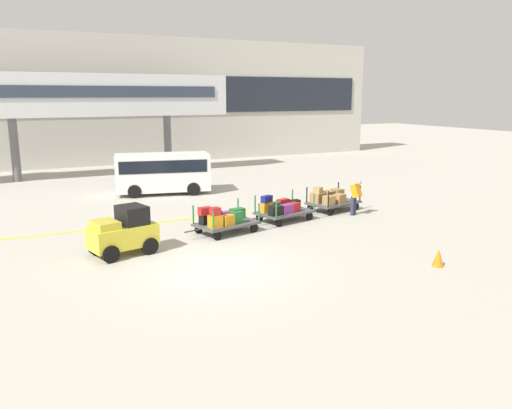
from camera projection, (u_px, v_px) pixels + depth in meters
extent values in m
plane|color=#B2ADA0|center=(214.00, 268.00, 15.51)|extent=(120.00, 120.00, 0.00)
cube|color=yellow|center=(65.00, 233.00, 19.48)|extent=(15.80, 0.25, 0.01)
cube|color=#BCB7AD|center=(78.00, 101.00, 37.26)|extent=(49.33, 2.40, 9.36)
cube|color=#1E232D|center=(80.00, 94.00, 36.07)|extent=(46.87, 0.12, 2.80)
cube|color=silver|center=(93.00, 95.00, 31.96)|extent=(17.07, 2.20, 2.60)
cube|color=#2D3847|center=(96.00, 92.00, 30.92)|extent=(15.36, 0.08, 0.70)
cylinder|color=#59595B|center=(15.00, 150.00, 30.57)|extent=(0.50, 0.50, 3.80)
cylinder|color=#59595B|center=(168.00, 143.00, 34.68)|extent=(0.50, 0.50, 3.80)
cube|color=gold|center=(123.00, 236.00, 16.71)|extent=(2.30, 1.56, 0.70)
cube|color=black|center=(132.00, 215.00, 16.80)|extent=(1.01, 1.15, 0.60)
cube|color=gold|center=(105.00, 225.00, 16.24)|extent=(0.90, 1.07, 0.24)
cylinder|color=black|center=(97.00, 247.00, 16.74)|extent=(0.59, 0.30, 0.56)
cylinder|color=black|center=(110.00, 254.00, 15.96)|extent=(0.59, 0.30, 0.56)
cylinder|color=black|center=(135.00, 239.00, 17.60)|extent=(0.59, 0.30, 0.56)
cylinder|color=black|center=(150.00, 246.00, 16.82)|extent=(0.59, 0.30, 0.56)
cube|color=#4C4C4F|center=(227.00, 224.00, 19.40)|extent=(2.56, 1.89, 0.08)
cylinder|color=#237033|center=(193.00, 215.00, 19.14)|extent=(0.06, 0.06, 0.70)
cylinder|color=#237033|center=(213.00, 221.00, 18.17)|extent=(0.06, 0.06, 0.70)
cylinder|color=#237033|center=(238.00, 207.00, 20.46)|extent=(0.06, 0.06, 0.70)
cylinder|color=#237033|center=(259.00, 212.00, 19.50)|extent=(0.06, 0.06, 0.70)
cylinder|color=black|center=(199.00, 229.00, 19.35)|extent=(0.33, 0.17, 0.32)
cylinder|color=black|center=(217.00, 236.00, 18.45)|extent=(0.33, 0.17, 0.32)
cylinder|color=black|center=(235.00, 222.00, 20.43)|extent=(0.33, 0.17, 0.32)
cylinder|color=black|center=(254.00, 228.00, 19.54)|extent=(0.33, 0.17, 0.32)
cylinder|color=#333333|center=(193.00, 231.00, 18.46)|extent=(0.69, 0.21, 0.05)
cube|color=black|center=(205.00, 219.00, 19.11)|extent=(0.49, 0.41, 0.37)
cube|color=orange|center=(215.00, 221.00, 18.64)|extent=(0.51, 0.42, 0.45)
cube|color=navy|center=(215.00, 216.00, 19.46)|extent=(0.50, 0.43, 0.43)
cube|color=orange|center=(228.00, 220.00, 18.94)|extent=(0.53, 0.47, 0.39)
cube|color=#8C338C|center=(226.00, 216.00, 19.77)|extent=(0.48, 0.36, 0.32)
cube|color=#236B2D|center=(237.00, 218.00, 19.23)|extent=(0.48, 0.34, 0.45)
cube|color=#236B2D|center=(237.00, 213.00, 20.08)|extent=(0.63, 0.48, 0.38)
cube|color=red|center=(205.00, 211.00, 19.04)|extent=(0.49, 0.36, 0.28)
cube|color=red|center=(215.00, 211.00, 18.57)|extent=(0.37, 0.34, 0.29)
cube|color=#4C4C4F|center=(285.00, 212.00, 21.28)|extent=(2.56, 1.89, 0.08)
cylinder|color=#237033|center=(255.00, 204.00, 21.02)|extent=(0.06, 0.06, 0.70)
cylinder|color=#237033|center=(276.00, 209.00, 20.05)|extent=(0.06, 0.06, 0.70)
cylinder|color=#237033|center=(292.00, 197.00, 22.35)|extent=(0.06, 0.06, 0.70)
cylinder|color=#237033|center=(314.00, 202.00, 21.38)|extent=(0.06, 0.06, 0.70)
cylinder|color=black|center=(259.00, 217.00, 21.23)|extent=(0.33, 0.17, 0.32)
cylinder|color=black|center=(279.00, 223.00, 20.34)|extent=(0.33, 0.17, 0.32)
cylinder|color=black|center=(290.00, 211.00, 22.31)|extent=(0.33, 0.17, 0.32)
cylinder|color=black|center=(310.00, 216.00, 21.42)|extent=(0.33, 0.17, 0.32)
cylinder|color=#333333|center=(257.00, 218.00, 20.34)|extent=(0.69, 0.21, 0.05)
cube|color=orange|center=(267.00, 207.00, 21.02)|extent=(0.50, 0.36, 0.43)
cube|color=black|center=(276.00, 211.00, 20.53)|extent=(0.59, 0.41, 0.38)
cube|color=#236B2D|center=(274.00, 207.00, 21.35)|extent=(0.62, 0.41, 0.35)
cube|color=#8C338C|center=(287.00, 209.00, 20.86)|extent=(0.66, 0.48, 0.37)
cube|color=red|center=(283.00, 204.00, 21.63)|extent=(0.59, 0.42, 0.43)
cube|color=red|center=(294.00, 207.00, 21.17)|extent=(0.51, 0.46, 0.38)
cube|color=black|center=(294.00, 204.00, 21.93)|extent=(0.58, 0.35, 0.33)
cube|color=navy|center=(267.00, 199.00, 20.95)|extent=(0.53, 0.40, 0.27)
cube|color=#4C4C4F|center=(333.00, 203.00, 23.17)|extent=(2.56, 1.89, 0.08)
cylinder|color=black|center=(307.00, 195.00, 22.90)|extent=(0.06, 0.06, 0.70)
cylinder|color=black|center=(328.00, 199.00, 21.94)|extent=(0.06, 0.06, 0.70)
cylinder|color=black|center=(338.00, 189.00, 24.23)|extent=(0.06, 0.06, 0.70)
cylinder|color=black|center=(360.00, 193.00, 23.27)|extent=(0.06, 0.06, 0.70)
cylinder|color=black|center=(310.00, 207.00, 23.11)|extent=(0.33, 0.17, 0.32)
cylinder|color=black|center=(330.00, 212.00, 22.22)|extent=(0.33, 0.17, 0.32)
cylinder|color=black|center=(336.00, 202.00, 24.20)|extent=(0.33, 0.17, 0.32)
cylinder|color=black|center=(356.00, 207.00, 23.30)|extent=(0.33, 0.17, 0.32)
cylinder|color=#333333|center=(310.00, 208.00, 22.23)|extent=(0.69, 0.21, 0.05)
cube|color=#A87F4C|center=(318.00, 198.00, 22.97)|extent=(0.69, 0.65, 0.45)
cube|color=#A87F4C|center=(329.00, 200.00, 22.44)|extent=(0.49, 0.47, 0.41)
cube|color=olive|center=(328.00, 196.00, 23.33)|extent=(0.63, 0.62, 0.46)
cube|color=#A87F4C|center=(339.00, 199.00, 22.84)|extent=(0.57, 0.52, 0.40)
cube|color=olive|center=(337.00, 194.00, 23.78)|extent=(0.51, 0.56, 0.46)
cube|color=tan|center=(318.00, 190.00, 22.89)|extent=(0.46, 0.45, 0.25)
cylinder|color=#2D334C|center=(352.00, 206.00, 22.22)|extent=(0.16, 0.16, 0.82)
cylinder|color=#2D334C|center=(354.00, 205.00, 22.37)|extent=(0.16, 0.16, 0.82)
cube|color=orange|center=(356.00, 191.00, 22.09)|extent=(0.54, 0.55, 0.61)
sphere|color=tan|center=(359.00, 182.00, 21.94)|extent=(0.22, 0.22, 0.22)
cube|color=white|center=(163.00, 172.00, 26.98)|extent=(5.10, 2.93, 1.90)
cube|color=black|center=(162.00, 164.00, 26.89)|extent=(4.74, 2.88, 0.64)
cylinder|color=black|center=(135.00, 191.00, 25.97)|extent=(0.72, 0.39, 0.68)
cylinder|color=black|center=(193.00, 189.00, 26.66)|extent=(0.72, 0.39, 0.68)
cone|color=orange|center=(438.00, 258.00, 15.63)|extent=(0.36, 0.36, 0.55)
cone|color=#EA590F|center=(120.00, 223.00, 19.87)|extent=(0.36, 0.36, 0.55)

